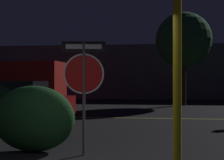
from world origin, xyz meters
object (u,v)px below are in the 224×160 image
at_px(passing_car_2, 18,103).
at_px(yellow_pole_right, 177,93).
at_px(delivery_truck, 10,81).
at_px(stop_sign, 84,74).
at_px(hedge_bush_2, 34,119).
at_px(tree_0, 183,40).

bearing_deg(passing_car_2, yellow_pole_right, -141.99).
bearing_deg(delivery_truck, stop_sign, -147.11).
height_order(stop_sign, delivery_truck, delivery_truck).
relative_size(yellow_pole_right, hedge_bush_2, 1.51).
bearing_deg(tree_0, stop_sign, -104.96).
distance_m(passing_car_2, delivery_truck, 9.05).
bearing_deg(yellow_pole_right, passing_car_2, 127.64).
bearing_deg(stop_sign, tree_0, 66.17).
height_order(stop_sign, tree_0, tree_0).
relative_size(yellow_pole_right, delivery_truck, 0.43).
distance_m(passing_car_2, tree_0, 11.84).
relative_size(yellow_pole_right, tree_0, 0.49).
bearing_deg(tree_0, yellow_pole_right, -96.67).
xyz_separation_m(yellow_pole_right, passing_car_2, (-5.13, 6.65, -0.66)).
height_order(yellow_pole_right, delivery_truck, yellow_pole_right).
bearing_deg(tree_0, delivery_truck, -175.28).
xyz_separation_m(stop_sign, hedge_bush_2, (-1.18, 0.18, -0.99)).
distance_m(yellow_pole_right, tree_0, 15.97).
bearing_deg(hedge_bush_2, passing_car_2, 117.39).
bearing_deg(yellow_pole_right, stop_sign, 128.13).
bearing_deg(delivery_truck, hedge_bush_2, -150.95).
distance_m(hedge_bush_2, delivery_truck, 13.81).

